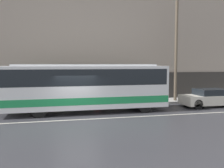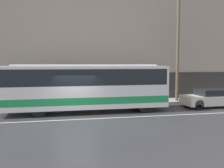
# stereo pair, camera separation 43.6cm
# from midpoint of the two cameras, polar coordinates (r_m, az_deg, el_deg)

# --- Properties ---
(ground_plane) EXTENTS (60.00, 60.00, 0.00)m
(ground_plane) POSITION_cam_midpoint_polar(r_m,az_deg,el_deg) (14.65, -7.17, -8.06)
(ground_plane) COLOR #333338
(sidewalk) EXTENTS (60.00, 2.38, 0.17)m
(sidewalk) POSITION_cam_midpoint_polar(r_m,az_deg,el_deg) (19.73, -8.44, -4.55)
(sidewalk) COLOR #A09E99
(sidewalk) RESTS_ON ground_plane
(building_facade) EXTENTS (60.00, 0.35, 9.84)m
(building_facade) POSITION_cam_midpoint_polar(r_m,az_deg,el_deg) (20.86, -8.82, 8.78)
(building_facade) COLOR gray
(building_facade) RESTS_ON ground_plane
(lane_stripe) EXTENTS (54.00, 0.14, 0.01)m
(lane_stripe) POSITION_cam_midpoint_polar(r_m,az_deg,el_deg) (14.65, -7.17, -8.05)
(lane_stripe) COLOR beige
(lane_stripe) RESTS_ON ground_plane
(transit_bus) EXTENTS (10.74, 2.59, 3.19)m
(transit_bus) POSITION_cam_midpoint_polar(r_m,az_deg,el_deg) (16.67, -5.22, -0.26)
(transit_bus) COLOR white
(transit_bus) RESTS_ON ground_plane
(sedan_white_front) EXTENTS (4.77, 1.85, 1.33)m
(sedan_white_front) POSITION_cam_midpoint_polar(r_m,az_deg,el_deg) (20.28, 22.80, -3.02)
(sedan_white_front) COLOR beige
(sedan_white_front) RESTS_ON ground_plane
(utility_pole_near) EXTENTS (0.24, 0.24, 8.99)m
(utility_pole_near) POSITION_cam_midpoint_polar(r_m,az_deg,el_deg) (21.34, 15.38, 8.35)
(utility_pole_near) COLOR brown
(utility_pole_near) RESTS_ON sidewalk
(pedestrian_waiting) EXTENTS (0.36, 0.36, 1.52)m
(pedestrian_waiting) POSITION_cam_midpoint_polar(r_m,az_deg,el_deg) (19.69, -2.50, -2.22)
(pedestrian_waiting) COLOR maroon
(pedestrian_waiting) RESTS_ON sidewalk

